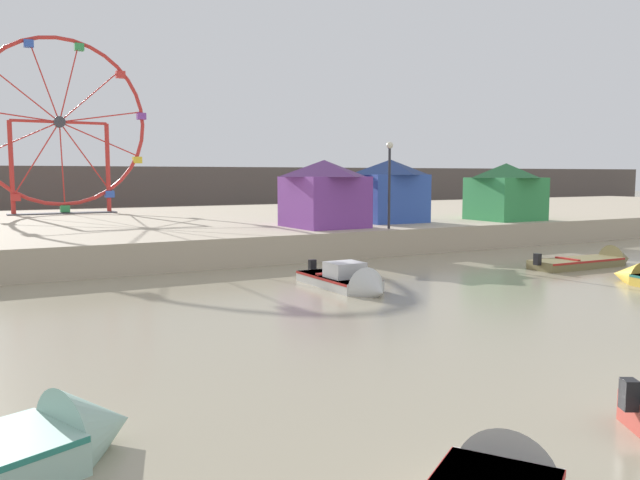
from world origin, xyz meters
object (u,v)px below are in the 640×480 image
(motorboat_pale_grey, at_px, (352,282))
(motorboat_olive_wood, at_px, (595,261))
(carnival_booth_green_kiosk, at_px, (505,191))
(carnival_booth_purple_stall, at_px, (324,192))
(ferris_wheel_red_frame, at_px, (60,125))
(carnival_booth_blue_tent, at_px, (390,190))
(promenade_lamp_near, at_px, (389,172))

(motorboat_pale_grey, xyz_separation_m, motorboat_olive_wood, (11.53, -0.07, -0.05))
(motorboat_pale_grey, height_order, carnival_booth_green_kiosk, carnival_booth_green_kiosk)
(carnival_booth_green_kiosk, bearing_deg, carnival_booth_purple_stall, 177.58)
(motorboat_pale_grey, bearing_deg, ferris_wheel_red_frame, -169.34)
(motorboat_pale_grey, xyz_separation_m, carnival_booth_blue_tent, (8.68, 10.38, 2.66))
(carnival_booth_green_kiosk, bearing_deg, ferris_wheel_red_frame, 140.19)
(carnival_booth_blue_tent, bearing_deg, promenade_lamp_near, -124.37)
(carnival_booth_purple_stall, distance_m, promenade_lamp_near, 3.27)
(motorboat_olive_wood, bearing_deg, carnival_booth_green_kiosk, 68.44)
(carnival_booth_green_kiosk, height_order, promenade_lamp_near, promenade_lamp_near)
(carnival_booth_blue_tent, xyz_separation_m, promenade_lamp_near, (-2.36, -3.32, 0.90))
(motorboat_pale_grey, bearing_deg, carnival_booth_green_kiosk, 118.61)
(carnival_booth_purple_stall, bearing_deg, motorboat_olive_wood, -53.32)
(ferris_wheel_red_frame, height_order, carnival_booth_purple_stall, ferris_wheel_red_frame)
(promenade_lamp_near, bearing_deg, carnival_booth_purple_stall, 134.41)
(motorboat_olive_wood, bearing_deg, motorboat_pale_grey, -179.14)
(ferris_wheel_red_frame, height_order, promenade_lamp_near, ferris_wheel_red_frame)
(promenade_lamp_near, bearing_deg, motorboat_pale_grey, -131.80)
(carnival_booth_purple_stall, distance_m, carnival_booth_green_kiosk, 11.13)
(motorboat_pale_grey, height_order, carnival_booth_blue_tent, carnival_booth_blue_tent)
(carnival_booth_purple_stall, distance_m, carnival_booth_blue_tent, 4.68)
(motorboat_pale_grey, relative_size, motorboat_olive_wood, 0.82)
(motorboat_olive_wood, distance_m, carnival_booth_blue_tent, 11.17)
(ferris_wheel_red_frame, xyz_separation_m, carnival_booth_blue_tent, (14.23, -15.96, -3.88))
(ferris_wheel_red_frame, bearing_deg, promenade_lamp_near, -58.40)
(motorboat_pale_grey, xyz_separation_m, carnival_booth_green_kiosk, (15.23, 8.74, 2.57))
(carnival_booth_purple_stall, bearing_deg, motorboat_pale_grey, -115.58)
(carnival_booth_green_kiosk, bearing_deg, motorboat_pale_grey, -149.70)
(carnival_booth_green_kiosk, distance_m, promenade_lamp_near, 9.13)
(motorboat_pale_grey, bearing_deg, promenade_lamp_near, 136.96)
(carnival_booth_green_kiosk, bearing_deg, promenade_lamp_near, -168.88)
(ferris_wheel_red_frame, relative_size, carnival_booth_blue_tent, 3.04)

